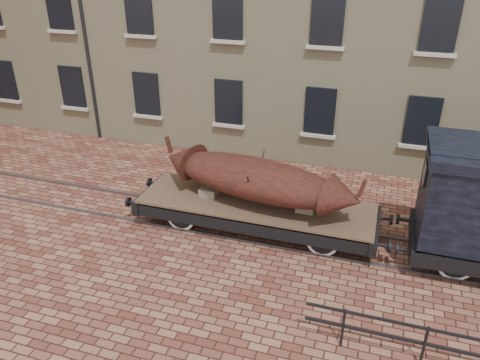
% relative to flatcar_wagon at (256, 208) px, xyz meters
% --- Properties ---
extents(ground, '(90.00, 90.00, 0.00)m').
position_rel_flatcar_wagon_xyz_m(ground, '(-0.01, 0.00, -0.72)').
color(ground, '#5C2C22').
extents(rail_track, '(30.00, 1.52, 0.06)m').
position_rel_flatcar_wagon_xyz_m(rail_track, '(-0.01, 0.00, -0.69)').
color(rail_track, '#59595E').
rests_on(rail_track, ground).
extents(flatcar_wagon, '(7.70, 2.09, 1.16)m').
position_rel_flatcar_wagon_xyz_m(flatcar_wagon, '(0.00, 0.00, 0.00)').
color(flatcar_wagon, brown).
rests_on(flatcar_wagon, ground).
extents(iron_boat, '(6.15, 2.65, 1.50)m').
position_rel_flatcar_wagon_xyz_m(iron_boat, '(-0.01, 0.00, 0.97)').
color(iron_boat, '#4E1F16').
rests_on(iron_boat, flatcar_wagon).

